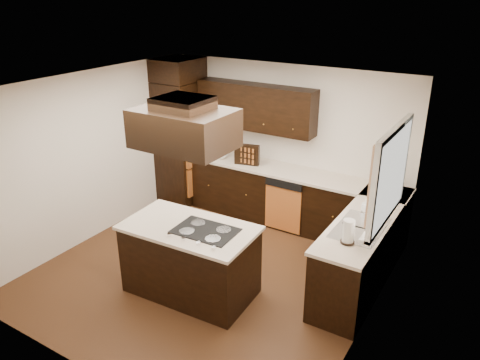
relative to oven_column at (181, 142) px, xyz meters
The scene contains 30 objects.
floor 2.68m from the oven_column, 43.85° to the right, with size 4.20×4.20×0.02m, color brown.
ceiling 2.86m from the oven_column, 43.85° to the right, with size 4.20×4.20×0.02m, color silver.
wall_back 1.83m from the oven_column, 12.85° to the left, with size 4.20×0.02×2.50m, color silver.
wall_front 4.21m from the oven_column, 65.05° to the right, with size 4.20×0.02×2.50m, color silver.
wall_left 1.75m from the oven_column, 101.12° to the right, with size 0.02×4.20×2.50m, color silver.
wall_right 4.25m from the oven_column, 23.70° to the right, with size 0.02×4.20×2.50m, color silver.
oven_column is the anchor object (origin of this frame).
wall_oven_face 0.36m from the oven_column, ahead, with size 0.05×0.62×0.78m, color #CE6E2E.
base_cabinets_back 1.92m from the oven_column, ahead, with size 2.93×0.60×0.88m, color black.
base_cabinets_right 3.72m from the oven_column, 12.69° to the right, with size 0.60×2.40×0.88m, color black.
countertop_back 1.82m from the oven_column, ahead, with size 2.93×0.63×0.04m, color beige.
countertop_right 3.65m from the oven_column, 12.74° to the right, with size 0.63×2.40×0.04m, color beige.
upper_cabinets 1.56m from the oven_column, ahead, with size 2.00×0.34×0.72m, color black.
dishwasher_front 2.21m from the oven_column, ahead, with size 0.60×0.05×0.72m, color #CE6E2E.
window_frame 4.06m from the oven_column, 16.72° to the right, with size 0.06×1.32×1.12m, color white.
window_pane 4.08m from the oven_column, 16.61° to the right, with size 0.00×1.20×1.00m, color white.
curtain_left 4.15m from the oven_column, 22.59° to the right, with size 0.02×0.34×0.90m, color beige.
curtain_right 3.91m from the oven_column, 10.99° to the right, with size 0.02×0.34×0.90m, color beige.
sink_rim 3.76m from the oven_column, 17.90° to the right, with size 0.52×0.84×0.01m, color silver.
island 2.91m from the oven_column, 50.21° to the right, with size 1.54×0.84×0.88m, color black.
island_top 2.85m from the oven_column, 50.21° to the right, with size 1.60×0.90×0.04m, color beige.
cooktop 3.00m from the oven_column, 46.64° to the right, with size 0.73×0.49×0.01m, color black.
range_hood 3.13m from the oven_column, 50.26° to the right, with size 1.05×0.72×0.42m, color black.
hood_duct 3.24m from the oven_column, 50.26° to the right, with size 0.55×0.50×0.13m, color black.
blender_base 0.82m from the oven_column, ahead, with size 0.15×0.15×0.10m, color silver.
blender_pitcher 0.82m from the oven_column, ahead, with size 0.13×0.13×0.26m, color silver.
spice_rack 1.34m from the oven_column, ahead, with size 0.40×0.10×0.33m, color black.
mixing_bowl 0.80m from the oven_column, ahead, with size 0.28×0.28×0.07m, color white.
soap_bottle 3.56m from the oven_column, 11.41° to the right, with size 0.08×0.08×0.17m, color white.
paper_towel 3.90m from the oven_column, 23.75° to the right, with size 0.13×0.13×0.29m, color white.
Camera 1 is at (3.15, -4.37, 3.58)m, focal length 35.00 mm.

